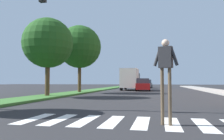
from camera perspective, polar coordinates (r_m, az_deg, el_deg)
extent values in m
plane|color=#262628|center=(30.62, 10.06, -5.35)|extent=(140.00, 140.00, 0.00)
cube|color=silver|center=(8.04, -19.44, -11.79)|extent=(0.45, 2.20, 0.01)
cube|color=silver|center=(7.62, -13.51, -12.38)|extent=(0.45, 2.20, 0.01)
cube|color=silver|center=(7.29, -6.94, -12.87)|extent=(0.45, 2.20, 0.01)
cube|color=silver|center=(7.06, 0.19, -13.22)|extent=(0.45, 2.20, 0.01)
cube|color=silver|center=(6.94, 7.69, -13.37)|extent=(0.45, 2.20, 0.01)
cube|color=silver|center=(6.93, 15.34, -13.30)|extent=(0.45, 2.20, 0.01)
cube|color=silver|center=(7.04, 22.87, -13.01)|extent=(0.45, 2.20, 0.01)
cube|color=#386B2D|center=(29.87, -5.02, -5.30)|extent=(2.51, 64.00, 0.15)
cylinder|color=#4C3823|center=(18.24, -16.47, -1.66)|extent=(0.36, 0.36, 3.01)
sphere|color=#1E4C19|center=(18.50, -16.34, 6.78)|extent=(4.04, 4.04, 4.04)
cylinder|color=#4C3823|center=(23.94, -8.46, -1.46)|extent=(0.36, 0.36, 3.50)
sphere|color=#1E4C19|center=(24.23, -8.40, 6.00)|extent=(4.65, 4.65, 4.65)
cube|color=#9E9991|center=(29.50, 26.11, -5.03)|extent=(3.00, 64.00, 0.15)
cylinder|color=brown|center=(6.53, 14.83, -6.68)|extent=(0.13, 0.13, 1.65)
cylinder|color=brown|center=(6.59, 12.97, -6.67)|extent=(0.13, 0.13, 1.65)
cube|color=#262628|center=(6.58, 13.77, 3.23)|extent=(0.44, 0.34, 0.62)
cylinder|color=#262628|center=(6.52, 15.80, 3.59)|extent=(0.28, 0.17, 0.58)
cylinder|color=#262628|center=(6.65, 11.77, 3.41)|extent=(0.28, 0.17, 0.58)
sphere|color=beige|center=(6.64, 13.72, 6.84)|extent=(0.28, 0.28, 0.22)
cube|color=maroon|center=(30.03, 8.10, -4.22)|extent=(2.00, 4.28, 0.81)
cube|color=#2D333D|center=(29.82, 8.08, -2.82)|extent=(1.68, 1.96, 0.66)
cylinder|color=black|center=(31.72, 6.67, -4.71)|extent=(0.25, 0.65, 0.64)
cylinder|color=black|center=(31.69, 9.68, -4.69)|extent=(0.25, 0.65, 0.64)
cylinder|color=black|center=(28.42, 6.36, -4.91)|extent=(0.25, 0.65, 0.64)
cylinder|color=black|center=(28.38, 9.72, -4.89)|extent=(0.25, 0.65, 0.64)
cube|color=#474C51|center=(43.87, 9.12, -3.85)|extent=(1.91, 4.47, 0.79)
cube|color=#2D333D|center=(43.64, 9.10, -2.91)|extent=(1.65, 2.02, 0.64)
cylinder|color=black|center=(45.70, 8.21, -4.19)|extent=(0.23, 0.64, 0.64)
cylinder|color=black|center=(45.60, 10.32, -4.18)|extent=(0.23, 0.64, 0.64)
cylinder|color=black|center=(42.17, 7.84, -4.29)|extent=(0.23, 0.64, 0.64)
cylinder|color=black|center=(42.06, 10.12, -4.28)|extent=(0.23, 0.64, 0.64)
cube|color=black|center=(34.76, 5.27, -2.71)|extent=(2.30, 2.00, 2.20)
cube|color=beige|center=(31.69, 4.63, -2.14)|extent=(2.30, 4.20, 2.70)
cylinder|color=black|center=(34.91, 3.56, -4.36)|extent=(0.30, 0.90, 0.90)
cylinder|color=black|center=(34.67, 7.01, -4.36)|extent=(0.30, 0.90, 0.90)
cylinder|color=black|center=(30.81, 2.45, -4.54)|extent=(0.30, 0.90, 0.90)
cylinder|color=black|center=(30.54, 6.35, -4.54)|extent=(0.30, 0.90, 0.90)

